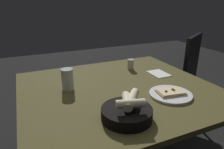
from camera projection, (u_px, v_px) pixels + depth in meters
dining_table at (119, 95)px, 1.32m from camera, size 1.08×1.19×0.75m
pizza_plate at (171, 94)px, 1.19m from camera, size 0.25×0.25×0.04m
bread_basket at (127, 111)px, 0.96m from camera, size 0.24×0.24×0.12m
beer_glass at (68, 80)px, 1.25m from camera, size 0.07×0.07×0.13m
pepper_shaker at (131, 65)px, 1.61m from camera, size 0.05×0.05×0.08m
napkin at (159, 74)px, 1.53m from camera, size 0.16×0.12×0.00m
chair_far at (178, 76)px, 2.08m from camera, size 0.60×0.60×0.97m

